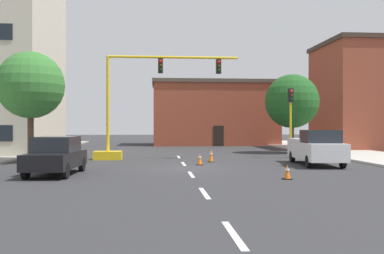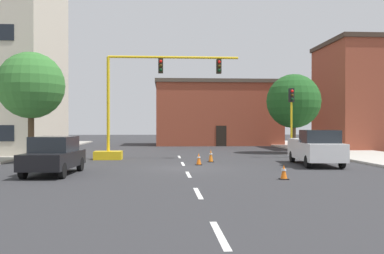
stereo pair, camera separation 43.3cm
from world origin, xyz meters
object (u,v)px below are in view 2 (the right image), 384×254
object	(u,v)px
tree_left_near	(31,86)
tree_right_mid	(294,101)
traffic_cone_roadside_b	(284,172)
traffic_cone_roadside_c	(199,159)
traffic_signal_gantry	(127,125)
sedan_black_near_left	(54,155)
pickup_truck_white	(316,148)
traffic_light_pole_right	(291,107)
traffic_cone_roadside_a	(211,156)

from	to	relation	value
tree_left_near	tree_right_mid	size ratio (longest dim) A/B	1.05
traffic_cone_roadside_b	traffic_cone_roadside_c	xyz separation A→B (m)	(-2.98, 6.80, 0.03)
traffic_signal_gantry	sedan_black_near_left	bearing A→B (deg)	-106.73
traffic_signal_gantry	sedan_black_near_left	distance (m)	9.18
traffic_cone_roadside_c	tree_right_mid	bearing A→B (deg)	49.27
tree_left_near	pickup_truck_white	distance (m)	17.10
traffic_light_pole_right	traffic_cone_roadside_a	distance (m)	7.42
tree_right_mid	sedan_black_near_left	size ratio (longest dim) A/B	1.38
traffic_light_pole_right	pickup_truck_white	xyz separation A→B (m)	(-0.29, -5.61, -2.55)
traffic_cone_roadside_b	traffic_cone_roadside_a	bearing A→B (deg)	103.47
pickup_truck_white	traffic_cone_roadside_c	size ratio (longest dim) A/B	8.11
tree_left_near	traffic_cone_roadside_b	size ratio (longest dim) A/B	10.72
traffic_light_pole_right	tree_right_mid	distance (m)	5.07
traffic_signal_gantry	traffic_cone_roadside_b	xyz separation A→B (m)	(7.36, -11.16, -1.97)
tree_right_mid	pickup_truck_white	size ratio (longest dim) A/B	1.15
tree_right_mid	sedan_black_near_left	distance (m)	21.20
sedan_black_near_left	traffic_cone_roadside_b	world-z (taller)	sedan_black_near_left
pickup_truck_white	traffic_cone_roadside_b	distance (m)	7.23
tree_left_near	traffic_cone_roadside_b	distance (m)	16.30
traffic_cone_roadside_a	traffic_cone_roadside_b	world-z (taller)	traffic_cone_roadside_a
tree_right_mid	sedan_black_near_left	bearing A→B (deg)	-137.47
traffic_signal_gantry	tree_right_mid	size ratio (longest dim) A/B	1.50
traffic_light_pole_right	tree_left_near	world-z (taller)	tree_left_near
tree_left_near	pickup_truck_white	bearing A→B (deg)	-9.38
pickup_truck_white	traffic_cone_roadside_b	size ratio (longest dim) A/B	8.94
tree_right_mid	sedan_black_near_left	xyz separation A→B (m)	(-15.43, -14.16, -3.29)
traffic_signal_gantry	sedan_black_near_left	world-z (taller)	traffic_signal_gantry
tree_left_near	sedan_black_near_left	distance (m)	8.06
traffic_signal_gantry	traffic_cone_roadside_a	size ratio (longest dim) A/B	12.03
tree_right_mid	sedan_black_near_left	world-z (taller)	tree_right_mid
traffic_cone_roadside_c	traffic_cone_roadside_b	bearing A→B (deg)	-66.32
tree_right_mid	tree_left_near	bearing A→B (deg)	-157.40
traffic_light_pole_right	pickup_truck_white	distance (m)	6.17
traffic_cone_roadside_a	traffic_signal_gantry	bearing A→B (deg)	155.21
tree_left_near	traffic_cone_roadside_b	bearing A→B (deg)	-34.80
traffic_light_pole_right	pickup_truck_white	world-z (taller)	traffic_light_pole_right
traffic_light_pole_right	traffic_cone_roadside_b	xyz separation A→B (m)	(-3.86, -11.85, -3.22)
tree_left_near	traffic_cone_roadside_c	size ratio (longest dim) A/B	9.73
traffic_cone_roadside_a	traffic_cone_roadside_c	world-z (taller)	traffic_cone_roadside_a
traffic_signal_gantry	tree_left_near	distance (m)	6.42
traffic_signal_gantry	traffic_cone_roadside_c	size ratio (longest dim) A/B	13.92
traffic_signal_gantry	tree_right_mid	xyz separation A→B (m)	(12.82, 5.46, 1.91)
tree_right_mid	traffic_cone_roadside_b	xyz separation A→B (m)	(-5.46, -16.62, -3.87)
tree_right_mid	traffic_cone_roadside_a	world-z (taller)	tree_right_mid
pickup_truck_white	traffic_cone_roadside_a	size ratio (longest dim) A/B	7.01
traffic_signal_gantry	tree_left_near	world-z (taller)	traffic_signal_gantry
tree_right_mid	pickup_truck_white	xyz separation A→B (m)	(-1.89, -10.37, -3.20)
tree_right_mid	traffic_cone_roadside_a	bearing A→B (deg)	-133.74
traffic_signal_gantry	traffic_cone_roadside_c	distance (m)	6.47
traffic_cone_roadside_b	traffic_signal_gantry	bearing A→B (deg)	123.40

